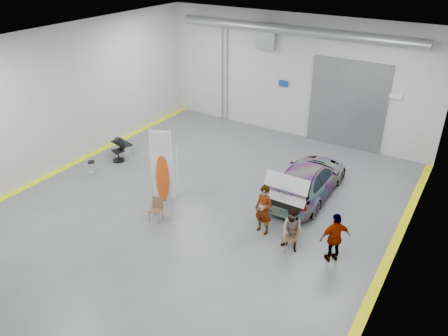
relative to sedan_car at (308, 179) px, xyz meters
The scene contains 13 objects.
ground 4.18m from the sedan_car, 138.93° to the right, with size 16.00×16.00×0.00m, color #595B60.
room_shell 4.46m from the sedan_car, behind, with size 14.02×16.18×6.01m.
sedan_car is the anchor object (origin of this frame).
person_a 3.15m from the sedan_car, 95.90° to the right, with size 0.66×0.43×1.81m, color #896C4B.
person_b 3.63m from the sedan_car, 75.51° to the right, with size 0.76×0.58×1.56m, color #44667D.
person_c 3.97m from the sedan_car, 55.82° to the right, with size 1.00×0.41×1.72m, color brown.
surfboard_display 5.72m from the sedan_car, 144.61° to the right, with size 0.83×0.46×3.08m.
folding_chair_near 5.99m from the sedan_car, 130.58° to the right, with size 0.49×0.51×0.87m.
folding_chair_far 3.62m from the sedan_car, 76.68° to the right, with size 0.59×0.68×0.89m.
shop_stool 9.08m from the sedan_car, 158.57° to the right, with size 0.32×0.32×0.62m.
work_table 8.74m from the sedan_car, behind, with size 1.19×0.81×0.89m.
office_chair 8.58m from the sedan_car, 168.60° to the right, with size 0.58×0.61×1.02m.
trunk_lid 2.26m from the sedan_car, 90.00° to the right, with size 1.62×0.98×0.04m, color silver.
Camera 1 is at (8.17, -11.62, 9.05)m, focal length 35.00 mm.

